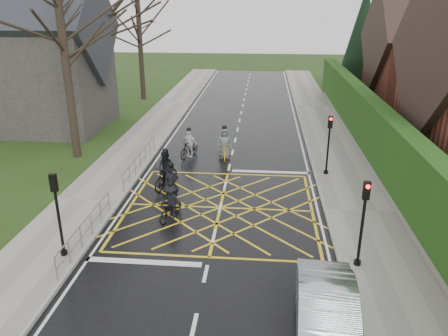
% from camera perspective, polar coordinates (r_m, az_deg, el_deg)
% --- Properties ---
extents(ground, '(120.00, 120.00, 0.00)m').
position_cam_1_polar(ground, '(19.31, -0.49, -5.21)').
color(ground, '#213311').
rests_on(ground, ground).
extents(road, '(9.00, 80.00, 0.01)m').
position_cam_1_polar(road, '(19.31, -0.49, -5.20)').
color(road, black).
rests_on(road, ground).
extents(sidewalk_right, '(3.00, 80.00, 0.15)m').
position_cam_1_polar(sidewalk_right, '(19.67, 17.26, -5.48)').
color(sidewalk_right, gray).
rests_on(sidewalk_right, ground).
extents(sidewalk_left, '(3.00, 80.00, 0.15)m').
position_cam_1_polar(sidewalk_left, '(20.70, -17.31, -4.13)').
color(sidewalk_left, gray).
rests_on(sidewalk_left, ground).
extents(stone_wall, '(0.50, 38.00, 0.70)m').
position_cam_1_polar(stone_wall, '(25.36, 18.61, 1.06)').
color(stone_wall, slate).
rests_on(stone_wall, ground).
extents(hedge, '(0.90, 38.00, 2.80)m').
position_cam_1_polar(hedge, '(24.85, 19.08, 4.85)').
color(hedge, '#153D10').
rests_on(hedge, stone_wall).
extents(house_far, '(9.80, 8.80, 10.30)m').
position_cam_1_polar(house_far, '(37.80, 25.97, 12.65)').
color(house_far, brown).
rests_on(house_far, ground).
extents(conifer, '(4.60, 4.60, 10.00)m').
position_cam_1_polar(conifer, '(44.31, 17.57, 15.52)').
color(conifer, black).
rests_on(conifer, ground).
extents(church, '(8.80, 7.80, 11.00)m').
position_cam_1_polar(church, '(33.17, -22.89, 13.20)').
color(church, '#2D2B28').
rests_on(church, ground).
extents(tree_near, '(9.24, 9.24, 11.44)m').
position_cam_1_polar(tree_near, '(25.60, -20.70, 18.37)').
color(tree_near, black).
rests_on(tree_near, ground).
extents(tree_far, '(8.40, 8.40, 10.40)m').
position_cam_1_polar(tree_far, '(40.78, -11.12, 18.78)').
color(tree_far, black).
rests_on(tree_far, ground).
extents(railing_south, '(0.05, 5.04, 1.03)m').
position_cam_1_polar(railing_south, '(17.01, -17.63, -7.18)').
color(railing_south, slate).
rests_on(railing_south, ground).
extents(railing_north, '(0.05, 6.04, 1.03)m').
position_cam_1_polar(railing_north, '(23.49, -10.89, 1.37)').
color(railing_north, slate).
rests_on(railing_north, ground).
extents(traffic_light_ne, '(0.24, 0.31, 3.21)m').
position_cam_1_polar(traffic_light_ne, '(22.76, 13.46, 2.85)').
color(traffic_light_ne, black).
rests_on(traffic_light_ne, ground).
extents(traffic_light_se, '(0.24, 0.31, 3.21)m').
position_cam_1_polar(traffic_light_se, '(15.12, 17.60, -7.12)').
color(traffic_light_se, black).
rests_on(traffic_light_se, ground).
extents(traffic_light_sw, '(0.24, 0.31, 3.21)m').
position_cam_1_polar(traffic_light_sw, '(16.01, -20.79, -5.91)').
color(traffic_light_sw, black).
rests_on(traffic_light_sw, ground).
extents(cyclist_rear, '(1.16, 2.15, 1.98)m').
position_cam_1_polar(cyclist_rear, '(19.54, -6.88, -2.96)').
color(cyclist_rear, black).
rests_on(cyclist_rear, ground).
extents(cyclist_back, '(1.22, 2.08, 2.01)m').
position_cam_1_polar(cyclist_back, '(21.22, -7.57, -0.67)').
color(cyclist_back, black).
rests_on(cyclist_back, ground).
extents(cyclist_mid, '(1.11, 1.78, 1.64)m').
position_cam_1_polar(cyclist_mid, '(18.30, -6.96, -4.86)').
color(cyclist_mid, black).
rests_on(cyclist_mid, ground).
extents(cyclist_front, '(1.18, 1.82, 1.77)m').
position_cam_1_polar(cyclist_front, '(25.33, -4.58, 2.83)').
color(cyclist_front, black).
rests_on(cyclist_front, ground).
extents(cyclist_lead, '(0.97, 2.08, 1.95)m').
position_cam_1_polar(cyclist_lead, '(25.07, 0.05, 2.76)').
color(cyclist_lead, '#B68F16').
rests_on(cyclist_lead, ground).
extents(car, '(1.83, 4.59, 1.49)m').
position_cam_1_polar(car, '(12.47, 13.29, -18.35)').
color(car, '#B2B3B9').
rests_on(car, ground).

